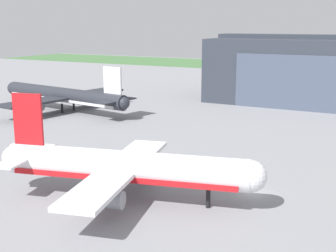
% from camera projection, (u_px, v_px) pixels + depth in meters
% --- Properties ---
extents(ground_plane, '(440.00, 440.00, 0.00)m').
position_uv_depth(ground_plane, '(252.00, 194.00, 62.22)').
color(ground_plane, gray).
extents(airliner_near_right, '(34.82, 28.86, 13.52)m').
position_uv_depth(airliner_near_right, '(126.00, 168.00, 59.14)').
color(airliner_near_right, silver).
rests_on(airliner_near_right, ground_plane).
extents(airliner_far_right, '(45.19, 37.92, 12.58)m').
position_uv_depth(airliner_far_right, '(63.00, 96.00, 119.79)').
color(airliner_far_right, '#282B33').
rests_on(airliner_far_right, ground_plane).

